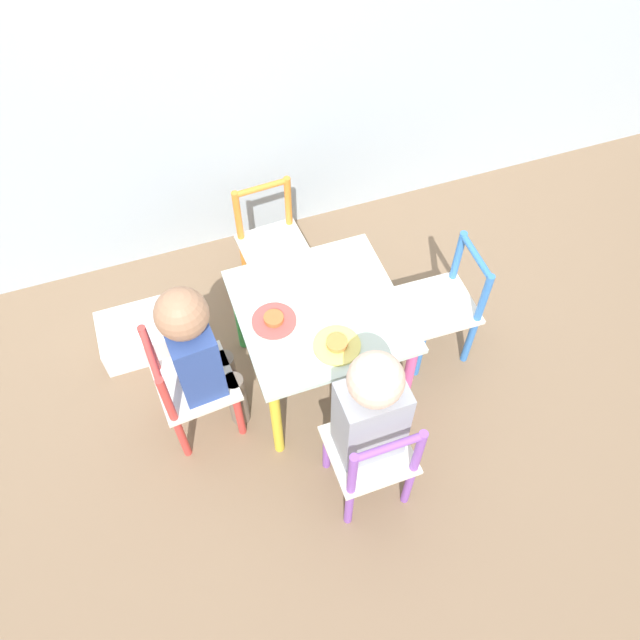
% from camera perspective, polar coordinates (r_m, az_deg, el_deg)
% --- Properties ---
extents(ground_plane, '(6.00, 6.00, 0.00)m').
position_cam_1_polar(ground_plane, '(2.49, 0.00, -5.04)').
color(ground_plane, '#7F664C').
extents(kids_table, '(0.55, 0.55, 0.43)m').
position_cam_1_polar(kids_table, '(2.18, 0.00, -0.02)').
color(kids_table, silver).
rests_on(kids_table, ground_plane).
extents(chair_red, '(0.28, 0.28, 0.52)m').
position_cam_1_polar(chair_red, '(2.21, -11.81, -5.99)').
color(chair_red, silver).
rests_on(chair_red, ground_plane).
extents(chair_purple, '(0.26, 0.26, 0.52)m').
position_cam_1_polar(chair_purple, '(2.05, 4.77, -12.47)').
color(chair_purple, silver).
rests_on(chair_purple, ground_plane).
extents(chair_blue, '(0.27, 0.27, 0.52)m').
position_cam_1_polar(chair_blue, '(2.41, 11.24, 1.28)').
color(chair_blue, silver).
rests_on(chair_blue, ground_plane).
extents(chair_orange, '(0.28, 0.28, 0.52)m').
position_cam_1_polar(chair_orange, '(2.57, -4.34, 6.65)').
color(chair_orange, silver).
rests_on(chair_orange, ground_plane).
extents(child_left, '(0.22, 0.21, 0.73)m').
position_cam_1_polar(child_left, '(2.06, -11.09, -2.77)').
color(child_left, '#7A6B5B').
rests_on(child_left, ground_plane).
extents(child_front, '(0.20, 0.22, 0.75)m').
position_cam_1_polar(child_front, '(1.90, 4.47, -8.49)').
color(child_front, '#38383D').
rests_on(child_front, ground_plane).
extents(plate_left, '(0.15, 0.15, 0.03)m').
position_cam_1_polar(plate_left, '(2.09, -4.24, -0.02)').
color(plate_left, '#E54C47').
rests_on(plate_left, kids_table).
extents(plate_front, '(0.16, 0.16, 0.03)m').
position_cam_1_polar(plate_front, '(2.03, 1.55, -2.28)').
color(plate_front, '#EADB66').
rests_on(plate_front, kids_table).
extents(storage_bin, '(0.28, 0.24, 0.13)m').
position_cam_1_polar(storage_bin, '(2.62, -16.48, -1.37)').
color(storage_bin, silver).
rests_on(storage_bin, ground_plane).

